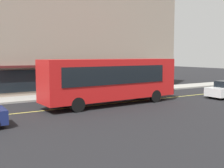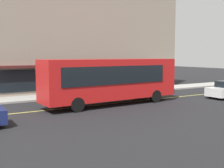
# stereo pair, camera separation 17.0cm
# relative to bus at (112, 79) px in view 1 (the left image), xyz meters

# --- Properties ---
(ground) EXTENTS (120.00, 120.00, 0.00)m
(ground) POSITION_rel_bus_xyz_m (-0.16, 0.34, -1.99)
(ground) COLOR black
(sidewalk) EXTENTS (80.00, 2.90, 0.15)m
(sidewalk) POSITION_rel_bus_xyz_m (-0.16, 5.81, -1.91)
(sidewalk) COLOR #9E9B93
(sidewalk) RESTS_ON ground
(lane_centre_stripe) EXTENTS (36.00, 0.16, 0.01)m
(lane_centre_stripe) POSITION_rel_bus_xyz_m (-0.16, 0.34, -1.98)
(lane_centre_stripe) COLOR #D8D14C
(lane_centre_stripe) RESTS_ON ground
(storefront_building) EXTENTS (26.22, 10.87, 11.92)m
(storefront_building) POSITION_rel_bus_xyz_m (0.13, 12.39, 3.97)
(storefront_building) COLOR gray
(storefront_building) RESTS_ON ground
(bus) EXTENTS (11.25, 3.10, 3.50)m
(bus) POSITION_rel_bus_xyz_m (0.00, 0.00, 0.00)
(bus) COLOR red
(bus) RESTS_ON ground
(traffic_light) EXTENTS (0.30, 0.52, 3.20)m
(traffic_light) POSITION_rel_bus_xyz_m (0.95, 4.87, 0.55)
(traffic_light) COLOR #2D2D33
(traffic_light) RESTS_ON sidewalk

